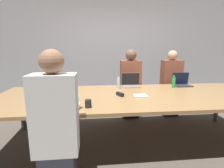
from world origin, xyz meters
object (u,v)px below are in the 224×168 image
at_px(laptop_far_right, 181,82).
at_px(bottle_far_right, 174,82).
at_px(person_far_center, 130,85).
at_px(person_near_left, 56,129).
at_px(cup_near_left, 88,104).
at_px(bottle_far_center, 119,83).
at_px(person_far_right, 171,85).
at_px(laptop_near_left, 65,102).
at_px(stapler, 120,94).
at_px(laptop_far_center, 131,83).

xyz_separation_m(laptop_far_right, bottle_far_right, (-0.23, -0.17, 0.03)).
relative_size(person_far_center, person_near_left, 1.00).
distance_m(cup_near_left, bottle_far_right, 1.74).
relative_size(bottle_far_center, bottle_far_right, 0.94).
relative_size(bottle_far_center, laptop_far_right, 0.68).
bearing_deg(person_far_right, laptop_near_left, -141.97).
height_order(laptop_far_right, bottle_far_right, laptop_far_right).
distance_m(person_far_center, stapler, 1.08).
distance_m(laptop_near_left, cup_near_left, 0.27).
distance_m(laptop_far_center, cup_near_left, 1.35).
height_order(person_far_right, bottle_far_right, person_far_right).
distance_m(laptop_far_right, bottle_far_right, 0.29).
bearing_deg(person_far_center, laptop_near_left, -125.60).
height_order(bottle_far_right, stapler, bottle_far_right).
bearing_deg(person_far_center, laptop_far_center, -100.94).
bearing_deg(person_far_right, person_near_left, -135.37).
bearing_deg(laptop_far_center, person_far_right, 22.28).
bearing_deg(bottle_far_center, laptop_far_center, 33.53).
distance_m(bottle_far_center, person_near_left, 1.59).
height_order(bottle_far_center, cup_near_left, bottle_far_center).
distance_m(person_far_center, bottle_far_right, 0.87).
relative_size(bottle_far_center, person_far_right, 0.16).
height_order(cup_near_left, stapler, cup_near_left).
xyz_separation_m(laptop_far_center, person_far_right, (0.94, 0.38, -0.14)).
bearing_deg(bottle_far_right, person_far_right, 69.41).
xyz_separation_m(laptop_far_center, bottle_far_center, (-0.25, -0.17, 0.02)).
xyz_separation_m(bottle_far_center, stapler, (-0.05, -0.48, -0.07)).
height_order(laptop_far_center, person_far_center, person_far_center).
bearing_deg(laptop_far_right, person_far_right, 92.29).
relative_size(bottle_far_center, laptop_near_left, 0.65).
height_order(bottle_far_center, laptop_near_left, laptop_near_left).
bearing_deg(person_far_center, bottle_far_right, -40.25).
bearing_deg(person_near_left, laptop_far_right, -142.27).
bearing_deg(laptop_far_center, person_far_center, 79.06).
bearing_deg(person_near_left, bottle_far_center, -119.08).
distance_m(cup_near_left, person_far_right, 2.26).
bearing_deg(bottle_far_center, laptop_near_left, -127.84).
xyz_separation_m(laptop_far_center, stapler, (-0.29, -0.64, -0.05)).
relative_size(person_far_center, laptop_far_right, 4.42).
distance_m(person_far_right, bottle_far_right, 0.63).
bearing_deg(person_far_right, bottle_far_right, -110.59).
xyz_separation_m(laptop_near_left, person_far_right, (1.94, 1.52, -0.14)).
distance_m(laptop_near_left, person_far_right, 2.47).
bearing_deg(person_far_center, laptop_far_right, -23.49).
relative_size(laptop_far_center, laptop_far_right, 1.04).
xyz_separation_m(bottle_far_center, laptop_far_right, (1.20, 0.15, -0.02)).
bearing_deg(person_near_left, laptop_near_left, -92.37).
distance_m(person_far_center, bottle_far_center, 0.63).
xyz_separation_m(cup_near_left, laptop_far_right, (1.69, 1.10, 0.02)).
relative_size(person_far_center, person_far_right, 1.01).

